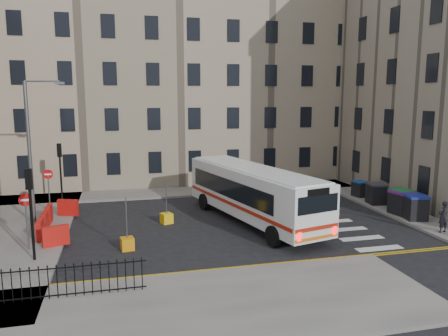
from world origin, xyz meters
name	(u,v)px	position (x,y,z in m)	size (l,w,h in m)	color
ground	(262,220)	(0.00, 0.00, 0.00)	(120.00, 120.00, 0.00)	black
pavement_north	(150,194)	(-6.00, 8.60, 0.07)	(36.00, 3.20, 0.15)	slate
pavement_east	(361,196)	(9.00, 4.00, 0.07)	(2.40, 26.00, 0.15)	slate
pavement_west	(12,231)	(-14.00, 1.00, 0.07)	(6.00, 22.00, 0.15)	slate
pavement_sw	(161,312)	(-7.00, -10.00, 0.07)	(20.00, 6.00, 0.15)	slate
terrace_north	(130,81)	(-7.00, 15.50, 8.62)	(38.30, 10.80, 17.20)	tan
traffic_light_nw	(60,164)	(-12.00, 6.50, 2.87)	(0.28, 0.22, 4.10)	black
traffic_light_sw	(30,200)	(-12.00, -4.00, 2.87)	(0.28, 0.22, 4.10)	black
streetlamp	(29,151)	(-13.00, 2.00, 4.34)	(0.50, 0.22, 8.14)	#595B5E
no_entry_north	(48,182)	(-12.50, 4.50, 2.08)	(0.60, 0.08, 3.00)	#595B5E
no_entry_south	(26,210)	(-12.50, -2.50, 2.08)	(0.60, 0.08, 3.00)	#595B5E
roadworks_barriers	(52,221)	(-11.84, 0.50, 0.65)	(1.66, 6.26, 1.00)	red
iron_railings	(35,284)	(-11.25, -8.20, 0.75)	(7.80, 0.04, 1.20)	black
bus	(253,192)	(-0.65, -0.17, 1.83)	(5.39, 11.93, 3.17)	white
wheelie_bin_a	(415,207)	(8.69, -2.35, 0.88)	(1.38, 1.51, 1.46)	black
wheelie_bin_b	(401,203)	(8.62, -1.17, 0.87)	(1.35, 1.49, 1.43)	black
wheelie_bin_c	(401,201)	(8.92, -0.74, 0.88)	(1.16, 1.32, 1.44)	black
wheelie_bin_d	(376,193)	(8.64, 1.56, 0.85)	(1.27, 1.41, 1.39)	black
wheelie_bin_e	(360,189)	(8.74, 3.75, 0.72)	(1.05, 1.16, 1.12)	black
pedestrian	(443,217)	(8.46, -4.93, 1.01)	(0.63, 0.41, 1.72)	black
bollard_yellow	(167,218)	(-5.61, 0.75, 0.30)	(0.60, 0.60, 0.60)	yellow
bollard_chevron	(127,244)	(-7.94, -3.26, 0.30)	(0.60, 0.60, 0.60)	orange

